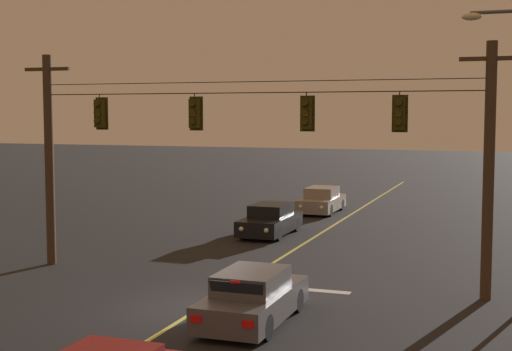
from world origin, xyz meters
TOP-DOWN VIEW (x-y plane):
  - ground_plane at (0.00, 0.00)m, footprint 180.00×180.00m
  - lane_centre_stripe at (0.00, 9.69)m, footprint 0.14×60.00m
  - stop_bar_paint at (1.90, 3.09)m, footprint 3.40×0.36m
  - signal_span_assembly at (0.00, 3.69)m, footprint 16.73×0.32m
  - traffic_light_leftmost at (-5.36, 3.67)m, footprint 0.48×0.41m
  - traffic_light_left_inner at (-1.78, 3.67)m, footprint 0.48×0.41m
  - traffic_light_centre at (2.02, 3.67)m, footprint 0.48×0.41m
  - traffic_light_right_inner at (4.88, 3.67)m, footprint 0.48×0.41m
  - car_waiting_near_lane at (1.85, -0.78)m, footprint 1.80×4.33m
  - car_oncoming_lead at (-2.02, 12.29)m, footprint 1.80×4.42m
  - car_oncoming_trailing at (-1.70, 20.20)m, footprint 1.80×4.42m

SIDE VIEW (x-z plane):
  - ground_plane at x=0.00m, z-range 0.00..0.00m
  - lane_centre_stripe at x=0.00m, z-range 0.00..0.01m
  - stop_bar_paint at x=1.90m, z-range 0.00..0.01m
  - car_oncoming_lead at x=-2.02m, z-range -0.05..1.34m
  - car_oncoming_trailing at x=-1.70m, z-range -0.05..1.34m
  - car_waiting_near_lane at x=1.85m, z-range -0.05..1.34m
  - signal_span_assembly at x=0.00m, z-range 0.15..7.62m
  - traffic_light_leftmost at x=-5.36m, z-range 4.81..6.03m
  - traffic_light_left_inner at x=-1.78m, z-range 4.81..6.03m
  - traffic_light_centre at x=2.02m, z-range 4.81..6.03m
  - traffic_light_right_inner at x=4.88m, z-range 4.81..6.03m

